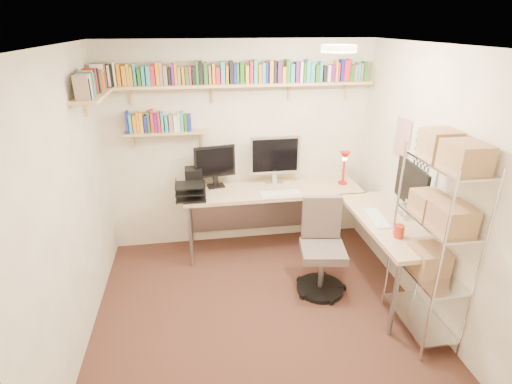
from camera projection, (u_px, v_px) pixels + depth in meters
ground at (259, 310)px, 4.01m from camera, size 3.20×3.20×0.00m
room_shell at (260, 164)px, 3.41m from camera, size 3.24×3.04×2.52m
wall_shelves at (203, 86)px, 4.34m from camera, size 3.12×1.09×0.80m
corner_desk at (290, 197)px, 4.60m from camera, size 2.53×2.09×1.42m
office_chair at (322, 253)px, 4.20m from camera, size 0.54×0.54×1.01m
wire_rack at (441, 210)px, 3.27m from camera, size 0.37×0.75×1.87m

